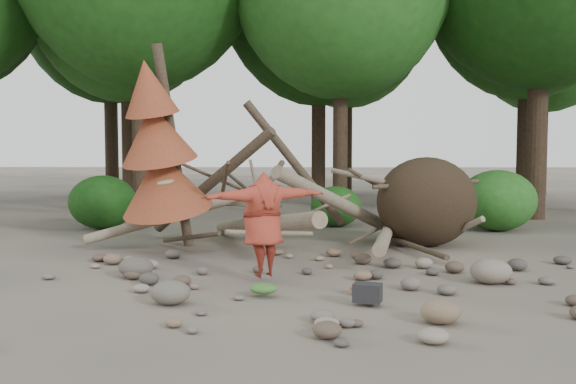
{
  "coord_description": "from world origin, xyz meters",
  "views": [
    {
      "loc": [
        -0.2,
        -9.86,
        2.2
      ],
      "look_at": [
        -0.41,
        1.5,
        1.4
      ],
      "focal_mm": 40.0,
      "sensor_mm": 36.0,
      "label": 1
    }
  ],
  "objects": [
    {
      "name": "ground",
      "position": [
        0.0,
        0.0,
        0.0
      ],
      "size": [
        120.0,
        120.0,
        0.0
      ],
      "primitive_type": "plane",
      "color": "#514C44",
      "rests_on": "ground"
    },
    {
      "name": "dead_conifer",
      "position": [
        -3.12,
        3.37,
        2.11
      ],
      "size": [
        2.06,
        2.16,
        4.35
      ],
      "color": "#4C3F30",
      "rests_on": "ground"
    },
    {
      "name": "frisbee_thrower",
      "position": [
        -0.8,
        0.53,
        0.94
      ],
      "size": [
        2.76,
        1.42,
        1.72
      ],
      "color": "maroon",
      "rests_on": "ground"
    },
    {
      "name": "cloth_green",
      "position": [
        -0.73,
        -0.6,
        0.08
      ],
      "size": [
        0.41,
        0.35,
        0.16
      ],
      "primitive_type": "ellipsoid",
      "color": "#396C2B",
      "rests_on": "ground"
    },
    {
      "name": "deadfall_pile",
      "position": [
        2.02,
        4.24,
        0.95
      ],
      "size": [
        8.55,
        5.24,
        3.3
      ],
      "color": "#332619",
      "rests_on": "ground"
    },
    {
      "name": "boulder_front_right",
      "position": [
        1.56,
        -1.97,
        0.15
      ],
      "size": [
        0.5,
        0.45,
        0.3
      ],
      "primitive_type": "ellipsoid",
      "color": "#78614B",
      "rests_on": "ground"
    },
    {
      "name": "bush_mid",
      "position": [
        0.8,
        7.8,
        0.56
      ],
      "size": [
        1.4,
        1.4,
        1.12
      ],
      "primitive_type": "ellipsoid",
      "color": "#215A1A",
      "rests_on": "ground"
    },
    {
      "name": "cloth_orange",
      "position": [
        0.7,
        -0.45,
        0.06
      ],
      "size": [
        0.32,
        0.27,
        0.12
      ],
      "primitive_type": "ellipsoid",
      "color": "#A5431C",
      "rests_on": "ground"
    },
    {
      "name": "bush_right",
      "position": [
        5.0,
        7.0,
        0.8
      ],
      "size": [
        2.0,
        2.0,
        1.6
      ],
      "primitive_type": "ellipsoid",
      "color": "#2A6B21",
      "rests_on": "ground"
    },
    {
      "name": "boulder_mid_left",
      "position": [
        -2.96,
        0.77,
        0.18
      ],
      "size": [
        0.59,
        0.53,
        0.35
      ],
      "primitive_type": "ellipsoid",
      "color": "#59524A",
      "rests_on": "ground"
    },
    {
      "name": "boulder_front_left",
      "position": [
        -2.01,
        -1.06,
        0.17
      ],
      "size": [
        0.56,
        0.51,
        0.34
      ],
      "primitive_type": "ellipsoid",
      "color": "#655F54",
      "rests_on": "ground"
    },
    {
      "name": "boulder_mid_right",
      "position": [
        2.89,
        0.4,
        0.2
      ],
      "size": [
        0.67,
        0.6,
        0.4
      ],
      "primitive_type": "ellipsoid",
      "color": "gray",
      "rests_on": "ground"
    },
    {
      "name": "backpack",
      "position": [
        0.74,
        -1.1,
        0.13
      ],
      "size": [
        0.44,
        0.36,
        0.26
      ],
      "primitive_type": "cube",
      "rotation": [
        0.0,
        0.0,
        -0.3
      ],
      "color": "black",
      "rests_on": "ground"
    },
    {
      "name": "bush_left",
      "position": [
        -5.5,
        7.2,
        0.72
      ],
      "size": [
        1.8,
        1.8,
        1.44
      ],
      "primitive_type": "ellipsoid",
      "color": "#184713",
      "rests_on": "ground"
    }
  ]
}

